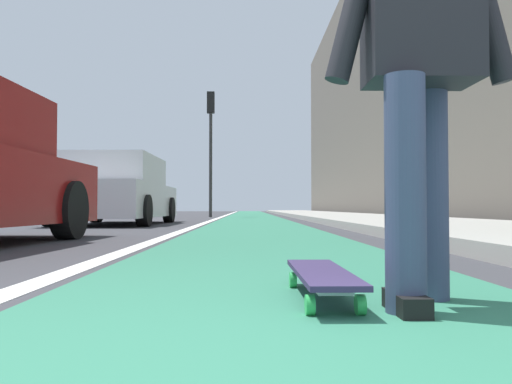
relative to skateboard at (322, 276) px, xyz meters
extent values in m
plane|color=#38383D|center=(8.54, 0.14, -0.09)|extent=(80.00, 80.00, 0.00)
cube|color=#2D7256|center=(22.54, 0.14, -0.09)|extent=(56.00, 2.02, 0.00)
cube|color=silver|center=(18.54, 1.30, -0.09)|extent=(52.00, 0.16, 0.01)
cube|color=#9E9B93|center=(16.54, -2.89, -0.03)|extent=(52.00, 3.20, 0.13)
cube|color=#655D53|center=(20.54, -5.51, 5.99)|extent=(40.00, 1.20, 12.17)
cylinder|color=green|center=(0.30, 0.09, -0.06)|extent=(0.07, 0.03, 0.07)
cylinder|color=green|center=(0.30, -0.08, -0.06)|extent=(0.07, 0.03, 0.07)
cylinder|color=green|center=(-0.30, 0.08, -0.06)|extent=(0.07, 0.03, 0.07)
cylinder|color=green|center=(-0.30, -0.09, -0.06)|extent=(0.07, 0.03, 0.07)
cube|color=silver|center=(0.30, 0.00, -0.01)|extent=(0.06, 0.12, 0.02)
cube|color=silver|center=(-0.30, 0.00, -0.01)|extent=(0.06, 0.12, 0.02)
cube|color=#33284C|center=(0.00, 0.00, 0.01)|extent=(0.84, 0.21, 0.02)
cylinder|color=#384260|center=(-0.27, -0.25, 0.32)|extent=(0.14, 0.14, 0.82)
cylinder|color=#384260|center=(-0.01, -0.43, 0.32)|extent=(0.14, 0.14, 0.82)
cube|color=black|center=(-0.27, -0.25, -0.06)|extent=(0.26, 0.10, 0.07)
cube|color=black|center=(-0.15, -0.35, 1.03)|extent=(0.24, 0.40, 0.60)
cylinder|color=black|center=(-0.15, -0.11, 1.03)|extent=(0.09, 0.24, 0.60)
cylinder|color=black|center=(-0.15, -0.59, 1.03)|extent=(0.09, 0.24, 0.60)
cylinder|color=black|center=(3.91, 2.32, 0.24)|extent=(0.67, 0.25, 0.66)
cube|color=silver|center=(9.30, 3.13, 0.42)|extent=(4.58, 1.95, 0.70)
cube|color=silver|center=(9.15, 3.13, 1.07)|extent=(2.53, 1.76, 0.60)
cube|color=#4C606B|center=(10.40, 3.11, 1.07)|extent=(0.07, 1.65, 0.51)
cylinder|color=black|center=(10.72, 4.00, 0.21)|extent=(0.61, 0.23, 0.61)
cylinder|color=black|center=(10.69, 2.22, 0.21)|extent=(0.61, 0.23, 0.61)
cylinder|color=black|center=(7.90, 4.04, 0.21)|extent=(0.61, 0.23, 0.61)
cylinder|color=black|center=(7.87, 2.26, 0.21)|extent=(0.61, 0.23, 0.61)
cylinder|color=#2D2D2D|center=(17.53, 1.70, 1.87)|extent=(0.12, 0.12, 3.93)
cube|color=black|center=(17.53, 1.70, 4.23)|extent=(0.24, 0.28, 0.80)
sphere|color=#360606|center=(17.66, 1.70, 4.49)|extent=(0.16, 0.16, 0.16)
sphere|color=#392907|center=(17.66, 1.70, 4.23)|extent=(0.16, 0.16, 0.16)
sphere|color=green|center=(17.66, 1.70, 3.97)|extent=(0.16, 0.16, 0.16)
camera|label=1|loc=(-2.05, 0.29, 0.27)|focal=36.59mm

